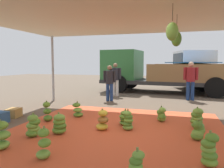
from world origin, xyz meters
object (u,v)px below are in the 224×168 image
Objects in this scene: cargo_truck_main at (160,71)px; banana_bunch_4 at (33,126)px; banana_bunch_0 at (209,150)px; banana_bunch_12 at (44,145)px; banana_bunch_2 at (1,136)px; banana_bunch_13 at (47,112)px; banana_bunch_3 at (198,131)px; banana_bunch_7 at (103,121)px; banana_bunch_1 at (126,118)px; banana_bunch_5 at (128,121)px; banana_bunch_8 at (59,124)px; worker_1 at (110,80)px; banana_bunch_11 at (162,115)px; crate_1 at (14,113)px; worker_2 at (115,77)px; banana_bunch_10 at (78,110)px; worker_0 at (191,78)px; banana_bunch_9 at (197,119)px; banana_bunch_6 at (137,167)px.

banana_bunch_4 is at bearing -104.59° from cargo_truck_main.
banana_bunch_0 is 1.01× the size of banana_bunch_12.
banana_bunch_13 is (-0.31, 2.04, 0.00)m from banana_bunch_2.
banana_bunch_3 is 0.74× the size of banana_bunch_13.
cargo_truck_main reaches higher than banana_bunch_7.
banana_bunch_1 is 1.10× the size of banana_bunch_3.
banana_bunch_2 is 9.59m from cargo_truck_main.
banana_bunch_5 is at bearing -92.10° from cargo_truck_main.
banana_bunch_0 is at bearing -13.47° from banana_bunch_8.
worker_1 reaches higher than banana_bunch_0.
banana_bunch_13 reaches higher than banana_bunch_8.
banana_bunch_11 is at bearing -50.11° from worker_1.
banana_bunch_7 is 0.91× the size of banana_bunch_13.
banana_bunch_1 is at bearing 39.50° from banana_bunch_4.
cargo_truck_main is 17.87× the size of crate_1.
banana_bunch_5 is at bearing 42.35° from banana_bunch_2.
banana_bunch_11 is 5.05m from worker_2.
banana_bunch_0 is 2.76m from banana_bunch_12.
banana_bunch_0 is 0.99× the size of banana_bunch_13.
banana_bunch_2 reaches higher than banana_bunch_10.
banana_bunch_2 reaches higher than banana_bunch_8.
worker_0 is (3.70, 6.12, 0.76)m from banana_bunch_4.
worker_1 is at bearing 92.17° from banana_bunch_8.
worker_0 is (0.10, 4.42, 0.75)m from banana_bunch_9.
banana_bunch_6 is 7.42m from worker_0.
cargo_truck_main is (-1.39, 8.87, 0.93)m from banana_bunch_0.
banana_bunch_5 reaches higher than banana_bunch_11.
banana_bunch_8 is 0.32× the size of worker_1.
banana_bunch_5 is at bearing -4.16° from crate_1.
banana_bunch_3 is 0.82× the size of banana_bunch_7.
banana_bunch_0 is at bearing -46.23° from banana_bunch_1.
banana_bunch_4 is 1.05× the size of banana_bunch_5.
worker_2 is at bearing 95.67° from banana_bunch_12.
worker_2 reaches higher than banana_bunch_8.
banana_bunch_0 is at bearing 5.87° from banana_bunch_2.
worker_0 is 1.11× the size of worker_1.
banana_bunch_13 reaches higher than banana_bunch_12.
banana_bunch_1 is at bearing 110.81° from banana_bunch_5.
banana_bunch_4 is at bearing -145.72° from banana_bunch_7.
banana_bunch_5 is 1.06× the size of banana_bunch_10.
banana_bunch_12 is at bearing 171.13° from banana_bunch_6.
cargo_truck_main is (-1.39, 6.77, 0.94)m from banana_bunch_9.
banana_bunch_8 is at bearing 36.84° from banana_bunch_4.
cargo_truck_main reaches higher than worker_1.
banana_bunch_6 is at bearing -74.92° from banana_bunch_5.
cargo_truck_main reaches higher than banana_bunch_13.
banana_bunch_5 is 1.07× the size of banana_bunch_6.
worker_1 is at bearing 135.44° from banana_bunch_9.
banana_bunch_7 is 0.92× the size of banana_bunch_12.
worker_2 is at bearing 121.35° from banana_bunch_3.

